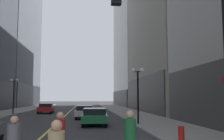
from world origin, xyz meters
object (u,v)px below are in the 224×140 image
Objects in this scene: pedestrian_in_green_parka at (130,137)px; car_green at (95,116)px; car_silver at (85,111)px; car_red at (46,108)px; pedestrian_in_red_jacket at (60,135)px; fire_hydrant_right at (181,135)px; street_lamp_right_mid at (138,83)px; street_lamp_left_far at (14,88)px; traffic_light_near_right at (191,42)px.

car_green is at bearing 92.31° from pedestrian_in_green_parka.
car_red is (-5.24, 9.43, 0.00)m from car_silver.
pedestrian_in_green_parka reaches higher than car_red.
car_red is 2.41× the size of pedestrian_in_red_jacket.
car_green is 5.56× the size of fire_hydrant_right.
fire_hydrant_right is at bearing -86.33° from street_lamp_right_mid.
pedestrian_in_red_jacket is 26.20m from street_lamp_left_far.
car_green is at bearing 99.49° from traffic_light_near_right.
pedestrian_in_green_parka is at bearing -28.23° from pedestrian_in_red_jacket.
pedestrian_in_green_parka is (1.32, -19.76, 0.34)m from car_silver.
traffic_light_near_right reaches higher than car_silver.
street_lamp_left_far is (-3.46, -3.25, 2.54)m from car_red.
car_silver is 15.58m from fire_hydrant_right.
traffic_light_near_right is (2.26, -13.54, 3.02)m from car_green.
car_green is 2.60× the size of pedestrian_in_red_jacket.
pedestrian_in_red_jacket is 4.87m from traffic_light_near_right.
pedestrian_in_green_parka reaches higher than car_silver.
traffic_light_near_right is 28.77m from street_lamp_left_far.
street_lamp_left_far is at bearing -136.84° from car_red.
car_green is 13.24m from pedestrian_in_green_parka.
car_silver reaches higher than fire_hydrant_right.
car_green is 1.05× the size of car_silver.
car_silver is 0.95× the size of street_lamp_left_far.
street_lamp_right_mid is at bearing -60.52° from car_red.
pedestrian_in_green_parka is at bearing -86.18° from car_silver.
pedestrian_in_green_parka is 5.91m from fire_hydrant_right.
street_lamp_left_far is at bearing 144.59° from car_silver.
car_silver is (-0.79, 6.53, -0.00)m from car_green.
street_lamp_right_mid reaches higher than car_silver.
street_lamp_left_far is 5.54× the size of fire_hydrant_right.
car_silver is at bearing -60.95° from car_red.
traffic_light_near_right is at bearing -81.36° from car_silver.
street_lamp_right_mid is (1.05, 12.98, -0.49)m from traffic_light_near_right.
car_green is 9.19m from fire_hydrant_right.
fire_hydrant_right is (4.60, -14.88, -0.32)m from car_silver.
traffic_light_near_right is at bearing -106.64° from fire_hydrant_right.
pedestrian_in_red_jacket is 6.55m from fire_hydrant_right.
car_green and car_red have the same top height.
car_green reaches higher than fire_hydrant_right.
street_lamp_right_mid is (4.82, 11.58, 2.26)m from pedestrian_in_red_jacket.
fire_hydrant_right is at bearing 35.43° from pedestrian_in_red_jacket.
car_silver is 20.52m from traffic_light_near_right.
car_green is 4.21m from street_lamp_right_mid.
traffic_light_near_right reaches higher than car_red.
traffic_light_near_right reaches higher than street_lamp_left_far.
street_lamp_left_far reaches higher than car_red.
fire_hydrant_right is (1.55, 5.19, -3.34)m from traffic_light_near_right.
traffic_light_near_right is at bearing -94.62° from street_lamp_right_mid.
pedestrian_in_red_jacket is at bearing 151.77° from pedestrian_in_green_parka.
car_green is 14.06m from traffic_light_near_right.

